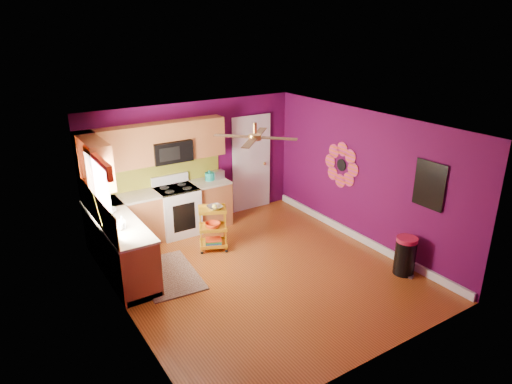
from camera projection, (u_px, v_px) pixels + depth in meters
ground at (261, 272)px, 7.66m from camera, size 5.00×5.00×0.00m
room_envelope at (263, 180)px, 7.09m from camera, size 4.54×5.04×2.52m
lower_cabinets at (145, 228)px, 8.25m from camera, size 2.81×2.31×0.94m
electric_range at (177, 210)px, 8.92m from camera, size 0.76×0.66×1.13m
upper_cabinetry at (137, 150)px, 8.10m from camera, size 2.80×2.30×1.26m
left_window at (98, 181)px, 6.75m from camera, size 0.08×1.35×1.08m
panel_door at (251, 164)px, 9.92m from camera, size 0.95×0.11×2.15m
right_wall_art at (378, 173)px, 8.00m from camera, size 0.04×2.74×1.04m
ceiling_fan at (255, 136)px, 7.00m from camera, size 1.01×1.01×0.26m
shag_rug at (169, 275)px, 7.56m from camera, size 1.00×1.50×0.02m
rolling_cart at (213, 227)px, 8.26m from camera, size 0.60×0.53×0.90m
trash_can at (405, 256)px, 7.51m from camera, size 0.44×0.44×0.66m
teal_kettle at (210, 176)px, 9.17m from camera, size 0.18×0.18×0.21m
toaster at (218, 175)px, 9.24m from camera, size 0.22×0.15×0.18m
soap_bottle_a at (122, 222)px, 7.05m from camera, size 0.09×0.09×0.20m
soap_bottle_b at (106, 209)px, 7.57m from camera, size 0.14×0.14×0.17m
counter_dish at (108, 211)px, 7.63m from camera, size 0.26×0.26×0.07m
counter_cup at (120, 227)px, 7.00m from camera, size 0.13×0.13×0.10m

